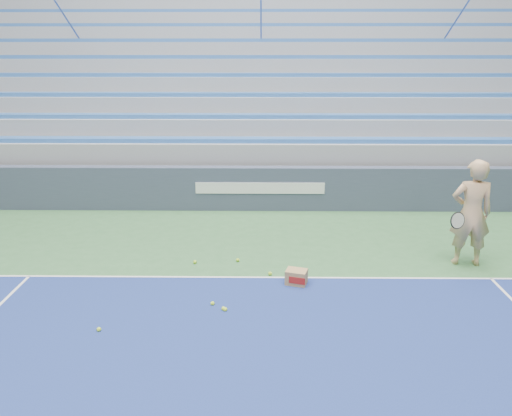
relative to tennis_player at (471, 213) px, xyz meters
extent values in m
cube|color=white|center=(-3.90, -0.67, -1.00)|extent=(10.97, 0.05, 0.00)
cube|color=#394258|center=(-3.90, 3.33, -0.46)|extent=(30.00, 0.30, 1.10)
cube|color=white|center=(-3.90, 3.17, -0.41)|extent=(3.20, 0.02, 0.28)
cube|color=#92959A|center=(-3.90, 7.88, -0.46)|extent=(30.00, 8.50, 1.10)
cube|color=#92959A|center=(-3.90, 7.88, 0.34)|extent=(30.00, 8.50, 0.50)
cube|color=#3164B3|center=(-3.90, 4.00, 0.64)|extent=(29.60, 0.42, 0.11)
cube|color=#92959A|center=(-3.90, 8.30, 0.84)|extent=(30.00, 7.65, 0.50)
cube|color=#3164B3|center=(-3.90, 4.85, 1.14)|extent=(29.60, 0.42, 0.11)
cube|color=#92959A|center=(-3.90, 8.73, 1.34)|extent=(30.00, 6.80, 0.50)
cube|color=#3164B3|center=(-3.90, 5.70, 1.64)|extent=(29.60, 0.42, 0.11)
cube|color=#92959A|center=(-3.90, 9.15, 1.84)|extent=(30.00, 5.95, 0.50)
cube|color=#3164B3|center=(-3.90, 6.55, 2.14)|extent=(29.60, 0.42, 0.11)
cube|color=#92959A|center=(-3.90, 9.58, 2.34)|extent=(30.00, 5.10, 0.50)
cube|color=#3164B3|center=(-3.90, 7.40, 2.64)|extent=(29.60, 0.42, 0.11)
cube|color=#92959A|center=(-3.90, 10.00, 2.84)|extent=(30.00, 4.25, 0.50)
cube|color=#3164B3|center=(-3.90, 8.25, 3.14)|extent=(29.60, 0.42, 0.11)
cube|color=#92959A|center=(-3.90, 10.43, 3.34)|extent=(30.00, 3.40, 0.50)
cube|color=#3164B3|center=(-3.90, 9.10, 3.64)|extent=(29.60, 0.42, 0.11)
cube|color=#92959A|center=(-3.90, 10.85, 3.84)|extent=(30.00, 2.55, 0.50)
cube|color=#3164B3|center=(-3.90, 9.95, 4.14)|extent=(29.60, 0.42, 0.11)
cube|color=#92959A|center=(-3.90, 11.28, 4.34)|extent=(30.00, 1.70, 0.50)
cube|color=#92959A|center=(-3.90, 12.43, 2.64)|extent=(31.00, 0.40, 7.30)
cylinder|color=#2D4D9D|center=(-9.90, 7.88, 3.59)|extent=(0.05, 8.53, 5.04)
cylinder|color=#2D4D9D|center=(-3.90, 7.88, 3.59)|extent=(0.05, 8.53, 5.04)
cylinder|color=#2D4D9D|center=(2.10, 7.88, 3.59)|extent=(0.05, 8.53, 5.04)
imported|color=tan|center=(0.00, 0.00, 0.00)|extent=(0.78, 0.56, 2.02)
cylinder|color=black|center=(-0.35, -0.25, -0.06)|extent=(0.12, 0.27, 0.08)
cylinder|color=beige|center=(-0.45, -0.53, 0.04)|extent=(0.29, 0.16, 0.28)
torus|color=black|center=(-0.45, -0.53, 0.04)|extent=(0.31, 0.18, 0.30)
cube|color=#A68150|center=(-3.25, -0.90, -0.88)|extent=(0.41, 0.36, 0.27)
cube|color=#B21E19|center=(-3.25, -1.04, -0.88)|extent=(0.27, 0.09, 0.12)
sphere|color=#C0EB30|center=(-4.31, 0.04, -0.98)|extent=(0.07, 0.07, 0.07)
sphere|color=#C0EB30|center=(-4.63, -1.68, -0.98)|extent=(0.07, 0.07, 0.07)
sphere|color=#C0EB30|center=(-3.70, -0.56, -0.98)|extent=(0.07, 0.07, 0.07)
sphere|color=#C0EB30|center=(-4.44, -1.84, -0.98)|extent=(0.07, 0.07, 0.07)
sphere|color=#C0EB30|center=(-4.41, -1.86, -0.98)|extent=(0.07, 0.07, 0.07)
sphere|color=#C0EB30|center=(-6.19, -2.47, -0.98)|extent=(0.07, 0.07, 0.07)
sphere|color=#C0EB30|center=(-5.12, -0.06, -0.98)|extent=(0.07, 0.07, 0.07)
camera|label=1|loc=(-3.85, -8.75, 2.88)|focal=35.00mm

